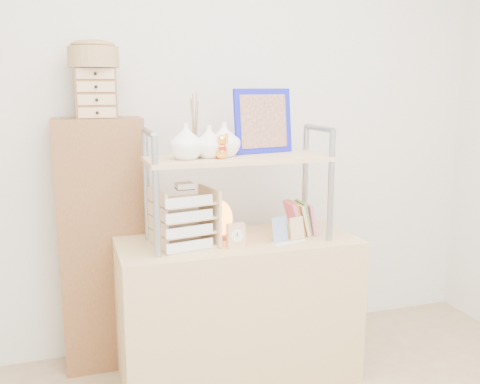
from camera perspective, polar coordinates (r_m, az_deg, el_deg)
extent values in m
cube|color=silver|center=(3.07, -3.04, 7.31)|extent=(3.40, 0.02, 2.60)
cube|color=tan|center=(2.82, -0.17, -12.44)|extent=(1.20, 0.50, 0.75)
cube|color=brown|center=(2.96, -14.40, -5.51)|extent=(0.45, 0.24, 1.35)
cylinder|color=gray|center=(2.39, -8.93, -0.59)|extent=(0.03, 0.03, 0.55)
cylinder|color=gray|center=(2.68, -9.95, 0.66)|extent=(0.03, 0.03, 0.55)
cylinder|color=gray|center=(2.50, -9.67, 6.27)|extent=(0.03, 0.30, 0.03)
cylinder|color=gray|center=(2.66, 9.68, 0.58)|extent=(0.03, 0.03, 0.55)
cylinder|color=gray|center=(2.92, 6.98, 1.62)|extent=(0.03, 0.03, 0.55)
cylinder|color=gray|center=(2.76, 8.42, 6.76)|extent=(0.03, 0.30, 0.03)
cube|color=tan|center=(2.61, -0.18, 3.57)|extent=(0.90, 0.34, 0.02)
imported|color=white|center=(2.51, -5.79, 5.40)|extent=(0.16, 0.16, 0.17)
imported|color=white|center=(2.56, -3.30, 5.39)|extent=(0.15, 0.15, 0.16)
imported|color=white|center=(2.60, -1.71, 5.62)|extent=(0.16, 0.16, 0.17)
cylinder|color=#284EB0|center=(2.67, -4.84, 5.01)|extent=(0.07, 0.07, 0.10)
cube|color=#1218AF|center=(2.74, 2.48, 7.57)|extent=(0.33, 0.11, 0.33)
cube|color=brown|center=(2.73, 2.56, 7.56)|extent=(0.27, 0.08, 0.27)
cube|color=#D75E8B|center=(2.81, 7.35, -2.74)|extent=(0.05, 0.12, 0.17)
cube|color=#679F4F|center=(2.82, 6.78, -2.68)|extent=(0.05, 0.12, 0.17)
cube|color=#D1BB7D|center=(2.79, 6.54, -2.81)|extent=(0.06, 0.13, 0.17)
cube|color=orange|center=(2.80, 5.96, -2.75)|extent=(0.06, 0.14, 0.17)
cube|color=#D75E8B|center=(2.78, 5.71, -2.88)|extent=(0.07, 0.14, 0.17)
cube|color=#D4B17F|center=(2.62, -5.91, -5.51)|extent=(0.30, 0.28, 0.01)
cube|color=white|center=(2.51, -5.36, -5.74)|extent=(0.23, 0.06, 0.05)
cube|color=#D4B17F|center=(2.60, -5.94, -4.03)|extent=(0.30, 0.28, 0.01)
cube|color=white|center=(2.49, -5.39, -4.18)|extent=(0.23, 0.06, 0.05)
cube|color=#D4B17F|center=(2.59, -5.98, -2.53)|extent=(0.30, 0.28, 0.01)
cube|color=white|center=(2.47, -5.42, -2.61)|extent=(0.23, 0.06, 0.05)
cube|color=#D4B17F|center=(2.57, -6.01, -1.00)|extent=(0.30, 0.28, 0.01)
cube|color=white|center=(2.45, -5.45, -1.01)|extent=(0.23, 0.06, 0.05)
cube|color=beige|center=(2.54, -5.95, 0.66)|extent=(0.08, 0.08, 0.03)
cylinder|color=brown|center=(2.73, -2.01, -4.68)|extent=(0.11, 0.11, 0.02)
ellipsoid|color=orange|center=(2.70, -2.03, -2.72)|extent=(0.13, 0.12, 0.17)
cube|color=tan|center=(2.55, -0.45, -4.70)|extent=(0.09, 0.04, 0.12)
cylinder|color=white|center=(2.53, -0.32, -4.70)|extent=(0.06, 0.00, 0.06)
cube|color=white|center=(2.67, 5.19, -5.27)|extent=(0.19, 0.10, 0.01)
cube|color=#214C98|center=(2.64, 4.26, -3.96)|extent=(0.09, 0.05, 0.12)
cube|color=tan|center=(2.68, 6.10, -3.85)|extent=(0.09, 0.05, 0.11)
cube|color=brown|center=(2.82, -15.17, 10.15)|extent=(0.20, 0.15, 0.25)
cube|color=tan|center=(2.74, -14.98, 8.18)|extent=(0.18, 0.01, 0.05)
cube|color=tan|center=(2.74, -15.05, 9.48)|extent=(0.18, 0.01, 0.05)
cube|color=tan|center=(2.74, -15.12, 10.79)|extent=(0.18, 0.01, 0.05)
cube|color=tan|center=(2.74, -15.19, 12.09)|extent=(0.18, 0.01, 0.05)
cylinder|color=olive|center=(2.82, -15.36, 13.70)|extent=(0.25, 0.25, 0.10)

